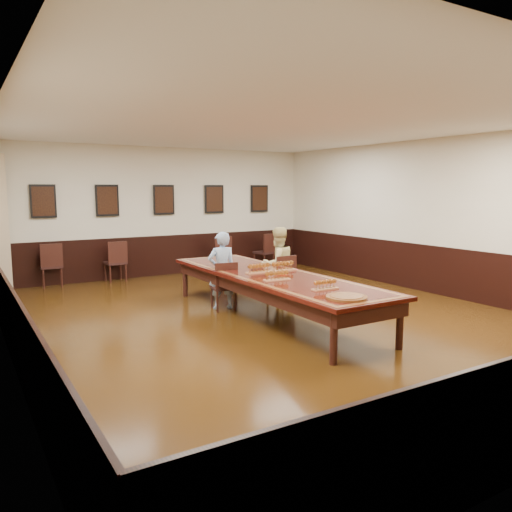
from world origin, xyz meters
TOP-DOWN VIEW (x-y plane):
  - floor at (0.00, 0.00)m, footprint 8.00×10.00m
  - ceiling at (0.00, 0.00)m, footprint 8.00×10.00m
  - wall_back at (0.00, 5.01)m, footprint 8.00×0.02m
  - wall_left at (-4.01, 0.00)m, footprint 0.02×10.00m
  - wall_right at (4.01, 0.00)m, footprint 0.02×10.00m
  - chair_man at (-0.43, 0.92)m, footprint 0.48×0.51m
  - chair_woman at (0.78, 0.87)m, footprint 0.44×0.48m
  - spare_chair_a at (-2.74, 4.83)m, footprint 0.46×0.51m
  - spare_chair_b at (-1.34, 4.69)m, footprint 0.48×0.51m
  - spare_chair_c at (1.34, 4.46)m, footprint 0.54×0.57m
  - spare_chair_d at (2.68, 4.49)m, footprint 0.56×0.59m
  - person_man at (-0.41, 1.01)m, footprint 0.56×0.42m
  - person_woman at (0.78, 0.97)m, footprint 0.72×0.57m
  - pink_phone at (0.60, 0.18)m, footprint 0.09×0.15m
  - wainscoting at (0.00, 0.00)m, footprint 8.00×10.00m
  - conference_table at (0.00, 0.00)m, footprint 1.40×5.00m
  - posters at (0.00, 4.94)m, footprint 6.14×0.04m
  - flight_a at (-0.13, 0.19)m, footprint 0.46×0.15m
  - flight_b at (0.35, 0.17)m, footprint 0.47×0.14m
  - flight_c at (-0.25, -0.54)m, footprint 0.44×0.18m
  - flight_d at (-0.06, -1.50)m, footprint 0.41×0.13m
  - red_plate_grp at (0.13, -0.12)m, footprint 0.22×0.22m
  - carved_platter at (-0.19, -2.09)m, footprint 0.63×0.63m

SIDE VIEW (x-z plane):
  - floor at x=0.00m, z-range -0.02..0.00m
  - chair_man at x=-0.43m, z-range 0.00..0.88m
  - chair_woman at x=0.78m, z-range 0.00..0.93m
  - spare_chair_b at x=-1.34m, z-range 0.00..0.97m
  - spare_chair_c at x=1.34m, z-range 0.00..0.97m
  - spare_chair_d at x=2.68m, z-range 0.00..0.97m
  - spare_chair_a at x=-2.74m, z-range 0.00..0.98m
  - wainscoting at x=0.00m, z-range 0.00..1.00m
  - conference_table at x=0.00m, z-range 0.23..0.99m
  - person_man at x=-0.41m, z-range 0.00..1.41m
  - person_woman at x=0.78m, z-range 0.00..1.45m
  - pink_phone at x=0.60m, z-range 0.75..0.76m
  - red_plate_grp at x=0.13m, z-range 0.75..0.78m
  - carved_platter at x=-0.19m, z-range 0.75..0.79m
  - flight_d at x=-0.06m, z-range 0.74..0.90m
  - flight_c at x=-0.25m, z-range 0.74..0.90m
  - flight_a at x=-0.13m, z-range 0.74..0.91m
  - flight_b at x=0.35m, z-range 0.74..0.92m
  - wall_back at x=0.00m, z-range 0.00..3.20m
  - wall_left at x=-4.01m, z-range 0.00..3.20m
  - wall_right at x=4.01m, z-range 0.00..3.20m
  - posters at x=0.00m, z-range 1.53..2.27m
  - ceiling at x=0.00m, z-range 3.20..3.22m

